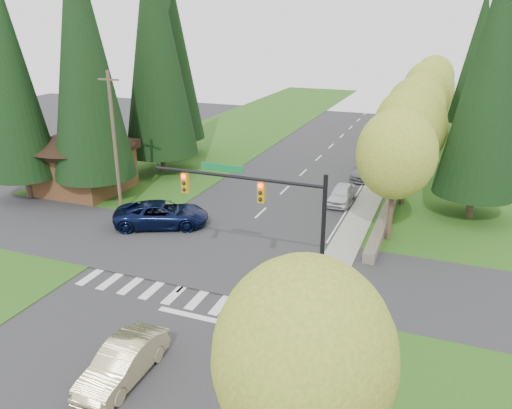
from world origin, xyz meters
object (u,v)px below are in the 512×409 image
Objects in this scene: suv_navy at (162,214)px; parked_car_a at (342,194)px; parked_car_d at (383,139)px; parked_car_e at (395,125)px; sedan_champagne at (123,362)px; parked_car_c at (374,156)px; parked_car_b at (366,170)px.

suv_navy is 13.64m from parked_car_a.
parked_car_e is (0.43, 7.98, 0.05)m from parked_car_d.
parked_car_e is (0.62, 28.46, 0.01)m from parked_car_a.
parked_car_e is (4.22, 51.19, -0.02)m from sedan_champagne.
parked_car_e is at bearing 95.70° from parked_car_c.
parked_car_c is at bearing -88.26° from parked_car_e.
suv_navy reaches higher than parked_car_c.
parked_car_e is (10.90, 37.44, -0.14)m from suv_navy.
parked_car_d is at bearing 98.54° from parked_car_c.
parked_car_d is at bearing 84.71° from sedan_champagne.
sedan_champagne is 0.72× the size of suv_navy.
parked_car_c is 0.98× the size of parked_car_e.
parked_car_c is at bearing 82.76° from sedan_champagne.
parked_car_a reaches higher than parked_car_d.
parked_car_c reaches higher than sedan_champagne.
suv_navy is 1.49× the size of parked_car_a.
parked_car_c reaches higher than parked_car_d.
parked_car_e is at bearing 86.62° from parked_car_d.
parked_car_e is (0.00, 21.32, 0.02)m from parked_car_b.
sedan_champagne is 51.37m from parked_car_e.
parked_car_d is 7.99m from parked_car_e.
parked_car_a is at bearing -91.47° from parked_car_b.
parked_car_d is at bearing -44.13° from suv_navy.
sedan_champagne is 1.07× the size of parked_car_a.
sedan_champagne is at bearing -95.33° from parked_car_d.
parked_car_b is 4.72m from parked_car_c.
parked_car_b reaches higher than parked_car_d.
parked_car_c reaches higher than parked_car_b.
parked_car_b is (10.90, 16.11, -0.17)m from suv_navy.
parked_car_e is at bearing 85.01° from sedan_champagne.
parked_car_a is (3.60, 22.73, -0.03)m from sedan_champagne.
parked_car_d is at bearing -91.33° from parked_car_e.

